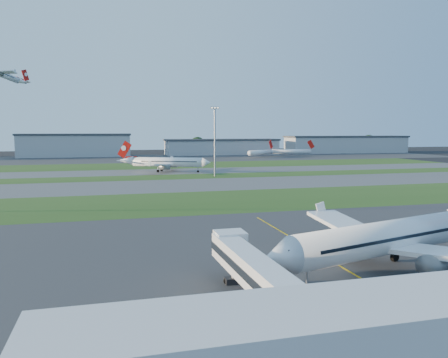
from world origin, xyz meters
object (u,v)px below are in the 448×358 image
object	(u,v)px
airliner_taxiing	(167,162)
mini_jet_near	(261,152)
jet_bridge	(265,281)
mini_jet_far	(292,151)
airliner_parked	(397,237)
light_mast_centre	(215,137)

from	to	relation	value
airliner_taxiing	mini_jet_near	size ratio (longest dim) A/B	1.48
airliner_taxiing	mini_jet_near	distance (m)	111.23
jet_bridge	mini_jet_far	world-z (taller)	mini_jet_far
airliner_taxiing	mini_jet_near	xyz separation A→B (m)	(71.17, 85.47, -0.75)
airliner_parked	light_mast_centre	distance (m)	113.86
airliner_parked	mini_jet_far	world-z (taller)	airliner_parked
airliner_parked	airliner_taxiing	size ratio (longest dim) A/B	1.11
jet_bridge	airliner_parked	bearing A→B (deg)	26.03
jet_bridge	mini_jet_far	xyz separation A→B (m)	(105.09, 237.59, -0.73)
mini_jet_far	light_mast_centre	distance (m)	140.20
airliner_parked	mini_jet_far	size ratio (longest dim) A/B	1.35
mini_jet_far	light_mast_centre	bearing A→B (deg)	-111.94
jet_bridge	mini_jet_near	bearing A→B (deg)	70.74
mini_jet_far	light_mast_centre	size ratio (longest dim) A/B	1.09
airliner_taxiing	mini_jet_far	distance (m)	132.08
mini_jet_near	mini_jet_far	xyz separation A→B (m)	(24.15, 5.96, 0.00)
mini_jet_far	jet_bridge	bearing A→B (deg)	-100.73
airliner_taxiing	mini_jet_far	xyz separation A→B (m)	(95.32, 91.43, -0.75)
mini_jet_near	jet_bridge	bearing A→B (deg)	-148.25
jet_bridge	airliner_parked	world-z (taller)	airliner_parked
light_mast_centre	airliner_taxiing	bearing A→B (deg)	123.25
light_mast_centre	jet_bridge	bearing A→B (deg)	-101.38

